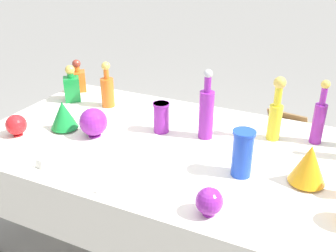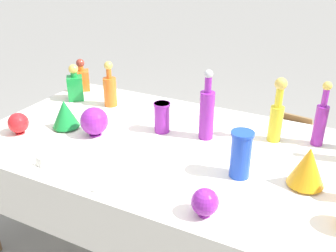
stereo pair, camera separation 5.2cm
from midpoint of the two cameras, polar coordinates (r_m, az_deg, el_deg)
ground_plane at (r=2.48m, az=-0.63°, el=-18.21°), size 40.00×40.00×0.00m
display_table at (r=2.02m, az=-1.16°, el=-4.20°), size 2.10×1.18×0.76m
tall_bottle_0 at (r=2.03m, az=5.14°, el=2.26°), size 0.08×0.08×0.39m
tall_bottle_1 at (r=2.49m, az=-9.81°, el=5.56°), size 0.09×0.09×0.30m
tall_bottle_2 at (r=2.11m, az=21.41°, el=1.15°), size 0.06×0.06×0.35m
tall_bottle_5 at (r=2.07m, az=15.43°, el=2.01°), size 0.07×0.07×0.36m
square_decanter_0 at (r=2.64m, az=-15.00°, el=5.87°), size 0.14×0.14×0.25m
square_decanter_1 at (r=2.82m, az=-14.07°, el=6.99°), size 0.15×0.15×0.23m
slender_vase_0 at (r=2.11m, az=-1.73°, el=1.45°), size 0.10×0.10×0.17m
slender_vase_1 at (r=1.72m, az=10.45°, el=-3.95°), size 0.11×0.11×0.23m
fluted_vase_0 at (r=2.23m, az=-16.31°, el=1.62°), size 0.16×0.16×0.17m
fluted_vase_1 at (r=1.75m, az=19.90°, el=-5.52°), size 0.16×0.16×0.19m
round_bowl_0 at (r=1.49m, az=5.30°, el=-11.38°), size 0.11×0.11×0.12m
round_bowl_1 at (r=2.25m, az=-22.73°, el=0.15°), size 0.12×0.12×0.12m
round_bowl_2 at (r=2.11m, az=-11.98°, el=0.58°), size 0.16×0.16×0.16m
price_tag_left at (r=1.90m, az=-19.78°, el=-5.55°), size 0.05×0.02×0.04m
price_tag_center at (r=1.65m, az=-10.64°, el=-9.60°), size 0.06×0.03×0.04m
cardboard_box_behind_left at (r=3.28m, az=10.98°, el=-2.90°), size 0.45×0.41×0.43m
cardboard_box_behind_right at (r=3.37m, az=16.49°, el=-2.62°), size 0.44×0.44×0.44m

